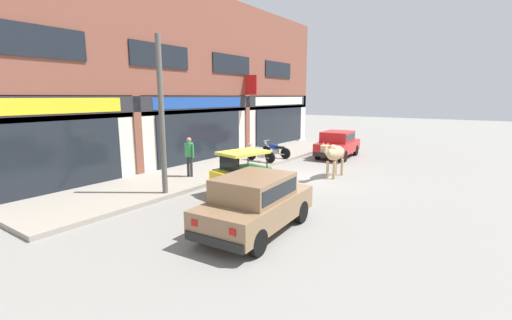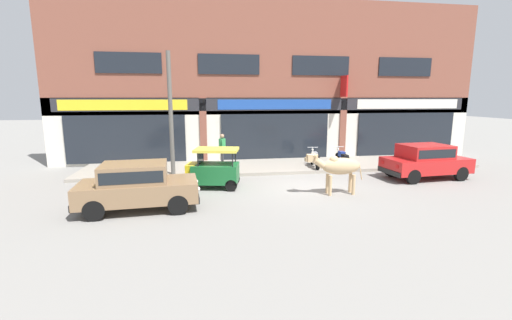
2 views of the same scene
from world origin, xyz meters
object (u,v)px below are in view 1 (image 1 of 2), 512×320
Objects in this scene: cow at (335,154)px; car_0 at (255,201)px; car_1 at (338,143)px; auto_rickshaw at (241,176)px; motorcycle_0 at (260,154)px; pedestrian at (189,153)px; utility_pole at (162,116)px; motorcycle_1 at (275,150)px.

car_0 is (-6.75, -0.67, -0.19)m from cow.
auto_rickshaw is (-8.93, -0.04, -0.15)m from car_1.
pedestrian is at bearing 173.12° from motorcycle_0.
cow reaches higher than motorcycle_0.
utility_pole reaches higher than auto_rickshaw.
utility_pole is at bearing 130.65° from auto_rickshaw.
motorcycle_0 is at bearing 33.21° from car_0.
auto_rickshaw is 5.48m from motorcycle_0.
car_0 is 6.07m from pedestrian.
car_0 and car_1 have the same top height.
utility_pole reaches higher than motorcycle_0.
cow reaches higher than auto_rickshaw.
car_1 is at bearing -10.17° from utility_pole.
car_0 is 8.73m from motorcycle_0.
cow is at bearing -30.79° from utility_pole.
motorcycle_0 is at bearing 148.93° from car_1.
car_1 is (11.34, 2.34, 0.00)m from car_0.
motorcycle_0 is (7.30, 4.78, -0.28)m from car_0.
cow is 6.00m from pedestrian.
car_1 is at bearing 20.04° from cow.
auto_rickshaw is (-4.34, 1.63, -0.35)m from cow.
car_1 is at bearing 11.67° from car_0.
cow is at bearing -50.61° from pedestrian.
car_1 is (4.59, 1.68, -0.19)m from cow.
pedestrian is at bearing 25.77° from utility_pole.
auto_rickshaw is at bearing 43.66° from car_0.
car_0 is at bearing -151.32° from motorcycle_1.
pedestrian reaches higher than car_1.
auto_rickshaw is 0.41× the size of utility_pole.
utility_pole is at bearing 80.05° from car_0.
car_0 is at bearing -174.35° from cow.
car_1 is 8.93m from auto_rickshaw.
car_0 is 2.04× the size of motorcycle_0.
auto_rickshaw reaches higher than motorcycle_1.
motorcycle_1 is (8.67, 4.74, -0.28)m from car_0.
motorcycle_0 is 1.00× the size of motorcycle_1.
pedestrian reaches higher than motorcycle_0.
motorcycle_1 is 0.35× the size of utility_pole.
car_0 is 11.58m from car_1.
cow reaches higher than car_0.
car_0 is at bearing -136.34° from auto_rickshaw.
car_0 is 4.71m from utility_pole.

